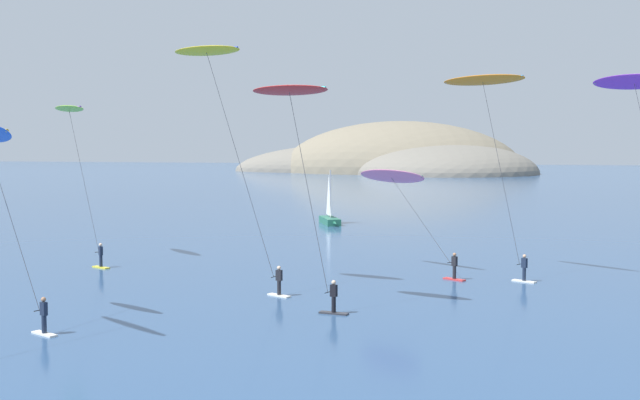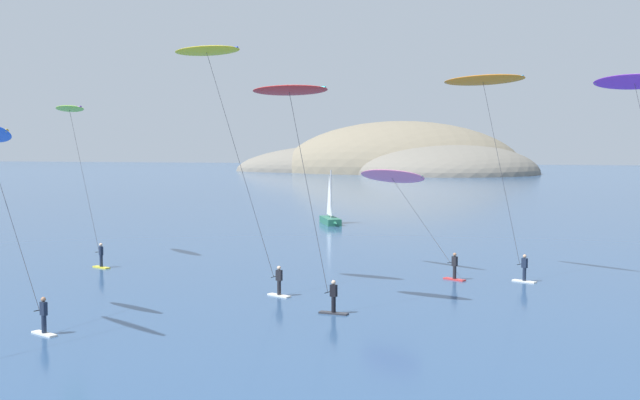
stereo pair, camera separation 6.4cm
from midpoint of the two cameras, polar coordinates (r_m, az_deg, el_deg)
The scene contains 8 objects.
headland_island at distance 228.19m, azimuth 6.22°, elevation 1.96°, with size 87.75×56.58×29.18m.
sailboat_near at distance 83.79m, azimuth 0.80°, elevation -1.31°, with size 3.37×5.78×5.70m.
kitesurfer_red at distance 41.01m, azimuth -1.85°, elevation 6.39°, with size 5.66×2.72×11.55m.
kitesurfer_lime at distance 61.32m, azimuth -17.19°, elevation 5.35°, with size 7.42×6.27×11.34m.
kitesurfer_pink at distance 53.71m, azimuth 5.44°, elevation 1.27°, with size 7.94×5.89×6.86m.
kitesurfer_orange at distance 52.41m, azimuth 11.77°, elevation 7.30°, with size 6.40×4.81×12.92m.
kitesurfer_purple at distance 53.54m, azimuth 21.72°, elevation 6.84°, with size 6.12×3.74×12.85m.
kitesurfer_yellow at distance 47.01m, azimuth -7.52°, elevation 8.88°, with size 7.81×3.07×14.17m.
Camera 2 is at (6.11, -14.59, 8.61)m, focal length 45.00 mm.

